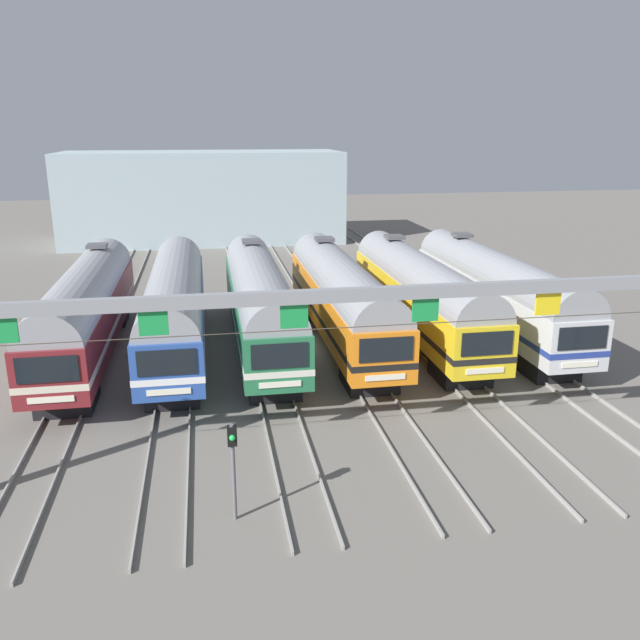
{
  "coord_description": "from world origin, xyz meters",
  "views": [
    {
      "loc": [
        -4.87,
        -33.36,
        11.44
      ],
      "look_at": [
        0.77,
        -1.51,
        1.84
      ],
      "focal_mm": 36.6,
      "sensor_mm": 36.0,
      "label": 1
    }
  ],
  "objects_px": {
    "commuter_train_silver": "(494,289)",
    "commuter_train_maroon": "(87,307)",
    "commuter_train_orange": "(341,296)",
    "commuter_train_blue": "(175,303)",
    "commuter_train_yellow": "(419,292)",
    "catenary_gantry": "(361,320)",
    "yard_signal_mast": "(233,454)",
    "commuter_train_green": "(260,299)"
  },
  "relations": [
    {
      "from": "commuter_train_maroon",
      "to": "commuter_train_yellow",
      "type": "relative_size",
      "value": 1.0
    },
    {
      "from": "commuter_train_green",
      "to": "commuter_train_silver",
      "type": "relative_size",
      "value": 1.0
    },
    {
      "from": "commuter_train_orange",
      "to": "commuter_train_maroon",
      "type": "bearing_deg",
      "value": 180.0
    },
    {
      "from": "commuter_train_silver",
      "to": "catenary_gantry",
      "type": "bearing_deg",
      "value": -129.11
    },
    {
      "from": "commuter_train_maroon",
      "to": "commuter_train_blue",
      "type": "relative_size",
      "value": 1.0
    },
    {
      "from": "commuter_train_maroon",
      "to": "commuter_train_orange",
      "type": "bearing_deg",
      "value": 0.0
    },
    {
      "from": "commuter_train_yellow",
      "to": "commuter_train_silver",
      "type": "height_order",
      "value": "same"
    },
    {
      "from": "commuter_train_silver",
      "to": "catenary_gantry",
      "type": "relative_size",
      "value": 0.66
    },
    {
      "from": "commuter_train_green",
      "to": "catenary_gantry",
      "type": "xyz_separation_m",
      "value": [
        2.19,
        -13.5,
        2.69
      ]
    },
    {
      "from": "catenary_gantry",
      "to": "commuter_train_maroon",
      "type": "bearing_deg",
      "value": 129.11
    },
    {
      "from": "commuter_train_green",
      "to": "yard_signal_mast",
      "type": "relative_size",
      "value": 5.77
    },
    {
      "from": "commuter_train_maroon",
      "to": "commuter_train_blue",
      "type": "xyz_separation_m",
      "value": [
        4.39,
        -0.0,
        -0.0
      ]
    },
    {
      "from": "commuter_train_green",
      "to": "yard_signal_mast",
      "type": "distance_m",
      "value": 16.07
    },
    {
      "from": "commuter_train_orange",
      "to": "commuter_train_silver",
      "type": "relative_size",
      "value": 1.0
    },
    {
      "from": "commuter_train_green",
      "to": "catenary_gantry",
      "type": "relative_size",
      "value": 0.66
    },
    {
      "from": "commuter_train_orange",
      "to": "commuter_train_green",
      "type": "bearing_deg",
      "value": 180.0
    },
    {
      "from": "commuter_train_yellow",
      "to": "yard_signal_mast",
      "type": "xyz_separation_m",
      "value": [
        -10.97,
        -15.91,
        -0.51
      ]
    },
    {
      "from": "commuter_train_blue",
      "to": "commuter_train_orange",
      "type": "relative_size",
      "value": 1.0
    },
    {
      "from": "commuter_train_orange",
      "to": "commuter_train_yellow",
      "type": "xyz_separation_m",
      "value": [
        4.39,
        0.0,
        0.0
      ]
    },
    {
      "from": "commuter_train_maroon",
      "to": "yard_signal_mast",
      "type": "bearing_deg",
      "value": -67.51
    },
    {
      "from": "commuter_train_blue",
      "to": "commuter_train_orange",
      "type": "bearing_deg",
      "value": 0.03
    },
    {
      "from": "commuter_train_maroon",
      "to": "commuter_train_green",
      "type": "bearing_deg",
      "value": 0.0
    },
    {
      "from": "commuter_train_yellow",
      "to": "yard_signal_mast",
      "type": "bearing_deg",
      "value": -124.6
    },
    {
      "from": "commuter_train_green",
      "to": "yard_signal_mast",
      "type": "height_order",
      "value": "commuter_train_green"
    },
    {
      "from": "commuter_train_yellow",
      "to": "yard_signal_mast",
      "type": "distance_m",
      "value": 19.33
    },
    {
      "from": "commuter_train_orange",
      "to": "yard_signal_mast",
      "type": "distance_m",
      "value": 17.22
    },
    {
      "from": "commuter_train_orange",
      "to": "yard_signal_mast",
      "type": "relative_size",
      "value": 5.77
    },
    {
      "from": "commuter_train_yellow",
      "to": "commuter_train_orange",
      "type": "bearing_deg",
      "value": 180.0
    },
    {
      "from": "commuter_train_maroon",
      "to": "yard_signal_mast",
      "type": "relative_size",
      "value": 5.77
    },
    {
      "from": "commuter_train_green",
      "to": "yard_signal_mast",
      "type": "bearing_deg",
      "value": -97.86
    },
    {
      "from": "catenary_gantry",
      "to": "commuter_train_blue",
      "type": "bearing_deg",
      "value": 116.01
    },
    {
      "from": "commuter_train_orange",
      "to": "commuter_train_silver",
      "type": "bearing_deg",
      "value": 0.0
    },
    {
      "from": "commuter_train_orange",
      "to": "commuter_train_yellow",
      "type": "relative_size",
      "value": 1.0
    },
    {
      "from": "commuter_train_maroon",
      "to": "commuter_train_yellow",
      "type": "xyz_separation_m",
      "value": [
        17.56,
        0.0,
        0.0
      ]
    },
    {
      "from": "commuter_train_blue",
      "to": "catenary_gantry",
      "type": "relative_size",
      "value": 0.66
    },
    {
      "from": "commuter_train_maroon",
      "to": "commuter_train_orange",
      "type": "xyz_separation_m",
      "value": [
        13.17,
        0.0,
        0.0
      ]
    },
    {
      "from": "commuter_train_blue",
      "to": "commuter_train_orange",
      "type": "distance_m",
      "value": 8.78
    },
    {
      "from": "commuter_train_maroon",
      "to": "commuter_train_yellow",
      "type": "bearing_deg",
      "value": 0.0
    },
    {
      "from": "commuter_train_silver",
      "to": "commuter_train_maroon",
      "type": "bearing_deg",
      "value": 180.0
    },
    {
      "from": "commuter_train_green",
      "to": "commuter_train_orange",
      "type": "bearing_deg",
      "value": 0.0
    },
    {
      "from": "commuter_train_orange",
      "to": "catenary_gantry",
      "type": "bearing_deg",
      "value": -99.23
    },
    {
      "from": "catenary_gantry",
      "to": "commuter_train_yellow",
      "type": "bearing_deg",
      "value": 64.0
    }
  ]
}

